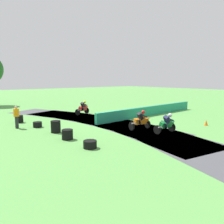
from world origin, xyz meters
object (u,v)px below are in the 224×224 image
Objects in this scene: tire_stack_near at (90,144)px; tire_stack_mid_a at (67,134)px; tire_stack_far at (37,125)px; track_marshal at (17,117)px; motorcycle_lead_green at (167,123)px; tire_stack_extra_a at (19,119)px; traffic_cone at (206,123)px; motorcycle_trailing_red at (83,108)px; tire_stack_mid_b at (56,127)px; motorcycle_chase_orange at (141,120)px.

tire_stack_mid_a is at bearing 91.69° from tire_stack_near.
tire_stack_far is 0.39× the size of track_marshal.
tire_stack_near is 0.43× the size of track_marshal.
motorcycle_lead_green is at bearing -50.52° from tire_stack_far.
tire_stack_extra_a is 1.36× the size of traffic_cone.
motorcycle_trailing_red reaches higher than tire_stack_extra_a.
tire_stack_near is at bearing 174.99° from traffic_cone.
motorcycle_trailing_red is 7.91m from tire_stack_mid_b.
track_marshal is at bearing -112.22° from tire_stack_extra_a.
motorcycle_chase_orange is 9.93m from tire_stack_extra_a.
tire_stack_far is 1.54m from track_marshal.
motorcycle_lead_green is at bearing -24.77° from tire_stack_mid_a.
tire_stack_mid_a is (-0.07, 2.27, 0.10)m from tire_stack_near.
motorcycle_chase_orange is at bearing -30.04° from tire_stack_mid_b.
motorcycle_chase_orange is 2.66× the size of tire_stack_far.
tire_stack_far is at bearing 96.88° from tire_stack_mid_b.
tire_stack_near and tire_stack_far have the same top height.
motorcycle_chase_orange is at bearing -41.74° from track_marshal.
tire_stack_near is at bearing -86.79° from tire_stack_extra_a.
tire_stack_near is 2.27m from tire_stack_mid_a.
motorcycle_lead_green is 9.31m from tire_stack_far.
tire_stack_mid_a and tire_stack_extra_a have the same top height.
track_marshal reaches higher than traffic_cone.
motorcycle_chase_orange is 1.05× the size of track_marshal.
motorcycle_lead_green reaches higher than tire_stack_far.
tire_stack_mid_b is at bearing 82.65° from tire_stack_mid_a.
motorcycle_trailing_red is 3.91× the size of traffic_cone.
motorcycle_lead_green is 2.64× the size of tire_stack_far.
traffic_cone is (4.80, -2.26, -0.43)m from motorcycle_chase_orange.
motorcycle_chase_orange is 2.43× the size of tire_stack_near.
tire_stack_near is 4.34m from tire_stack_mid_b.
motorcycle_lead_green is 11.72m from tire_stack_extra_a.
motorcycle_chase_orange is at bearing -53.98° from tire_stack_extra_a.
track_marshal is at bearing -161.03° from motorcycle_trailing_red.
tire_stack_mid_b is (-5.11, 2.95, -0.25)m from motorcycle_chase_orange.
tire_stack_far is 1.07× the size of tire_stack_extra_a.
motorcycle_lead_green is at bearing -47.25° from track_marshal.
traffic_cone is (10.18, -3.16, -0.08)m from tire_stack_mid_a.
traffic_cone is at bearing -27.76° from tire_stack_mid_b.
motorcycle_lead_green is 2.57× the size of tire_stack_mid_a.
tire_stack_mid_b is 5.12m from tire_stack_extra_a.
tire_stack_extra_a is (-6.35, 9.84, -0.33)m from motorcycle_lead_green.
motorcycle_trailing_red is (0.57, 8.45, -0.00)m from motorcycle_chase_orange.
track_marshal reaches higher than tire_stack_far.
track_marshal is at bearing 138.26° from motorcycle_chase_orange.
motorcycle_trailing_red is at bearing 44.05° from tire_stack_mid_b.
motorcycle_trailing_red is 11.52m from traffic_cone.
tire_stack_near is at bearing -79.41° from track_marshal.
tire_stack_mid_a is at bearing -97.35° from tire_stack_mid_b.
tire_stack_mid_a is 7.14m from tire_stack_extra_a.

